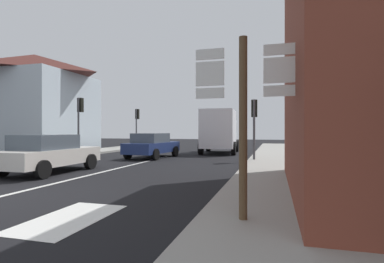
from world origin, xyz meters
The scene contains 13 objects.
ground_plane centered at (0.00, 10.00, 0.00)m, with size 80.00×80.00×0.00m, color black.
sidewalk_right centered at (6.49, 8.00, 0.07)m, with size 2.62×44.00×0.14m, color gray.
sidewalk_left centered at (-6.49, 8.00, 0.07)m, with size 2.62×44.00×0.14m, color gray.
lane_centre_stripe centered at (0.00, 6.00, 0.01)m, with size 0.16×12.00×0.01m, color silver.
lane_turn_arrow centered at (2.85, -1.00, 0.01)m, with size 1.20×2.20×0.01m, color silver.
clapboard_house_left centered at (-13.11, 15.20, 4.08)m, with size 8.55×8.73×8.08m.
sedan_near centered at (-1.88, 3.90, 0.76)m, with size 1.97×4.20×1.47m.
sedan_far centered at (-0.56, 10.90, 0.76)m, with size 2.25×4.33×1.47m.
delivery_truck centered at (2.70, 15.47, 1.65)m, with size 2.74×5.12×3.05m.
route_sign_post centered at (5.99, -0.64, 1.91)m, with size 1.66×0.14×3.20m.
traffic_light_near_right centered at (5.48, 10.18, 2.40)m, with size 0.30×0.49×3.24m.
traffic_light_near_left centered at (-5.48, 10.78, 2.75)m, with size 0.30×0.49×3.71m.
traffic_light_far_left centered at (-5.48, 19.01, 2.64)m, with size 0.30×0.49×3.57m.
Camera 1 is at (6.49, -5.71, 1.63)m, focal length 28.03 mm.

